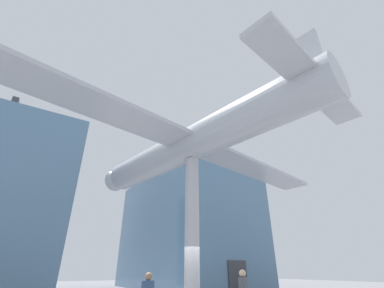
# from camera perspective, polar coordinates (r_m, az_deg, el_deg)

# --- Properties ---
(glass_pavilion_right) EXTENTS (9.04, 15.77, 11.52)m
(glass_pavilion_right) POSITION_cam_1_polar(r_m,az_deg,el_deg) (28.92, -1.48, -18.54)
(glass_pavilion_right) COLOR slate
(glass_pavilion_right) RESTS_ON ground_plane
(support_pylon_central) EXTENTS (0.63, 0.63, 6.46)m
(support_pylon_central) POSITION_cam_1_polar(r_m,az_deg,el_deg) (11.65, 0.00, -18.34)
(support_pylon_central) COLOR #B7B7BC
(support_pylon_central) RESTS_ON ground_plane
(suspended_airplane) EXTENTS (21.48, 15.51, 3.18)m
(suspended_airplane) POSITION_cam_1_polar(r_m,az_deg,el_deg) (12.96, -0.46, -0.17)
(suspended_airplane) COLOR #B2B7BC
(suspended_airplane) RESTS_ON support_pylon_central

